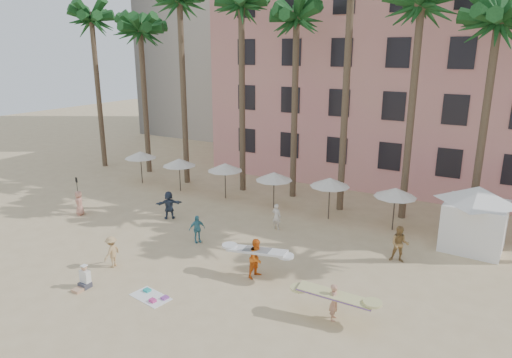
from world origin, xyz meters
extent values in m
plane|color=#D1B789|center=(0.00, 0.00, 0.00)|extent=(120.00, 120.00, 0.00)
cube|color=#DE9587|center=(7.00, 26.00, 8.00)|extent=(35.00, 14.00, 16.00)
cylinder|color=brown|center=(-20.00, 15.00, 6.50)|extent=(0.44, 0.44, 13.00)
cylinder|color=brown|center=(-15.00, 15.50, 6.00)|extent=(0.44, 0.44, 12.00)
cylinder|color=brown|center=(-10.00, 14.50, 7.00)|extent=(0.44, 0.44, 14.00)
cylinder|color=brown|center=(-5.00, 15.00, 6.75)|extent=(0.44, 0.44, 13.50)
cylinder|color=brown|center=(-1.00, 15.50, 6.25)|extent=(0.44, 0.44, 12.50)
cylinder|color=brown|center=(3.00, 14.50, 7.25)|extent=(0.44, 0.44, 14.50)
cylinder|color=brown|center=(7.00, 15.00, 6.50)|extent=(0.44, 0.44, 13.00)
cylinder|color=brown|center=(11.00, 15.50, 6.00)|extent=(0.44, 0.44, 12.00)
cylinder|color=#332B23|center=(-13.00, 12.50, 1.25)|extent=(0.07, 0.07, 2.50)
cone|color=white|center=(-13.00, 12.50, 2.35)|extent=(2.50, 2.50, 0.55)
cylinder|color=#332B23|center=(-9.00, 12.40, 1.20)|extent=(0.07, 0.07, 2.40)
cone|color=white|center=(-9.00, 12.40, 2.25)|extent=(2.50, 2.50, 0.55)
cylinder|color=#332B23|center=(-5.00, 12.60, 1.25)|extent=(0.07, 0.07, 2.50)
cone|color=white|center=(-5.00, 12.60, 2.35)|extent=(2.50, 2.50, 0.55)
cylinder|color=#332B23|center=(-1.00, 12.50, 1.20)|extent=(0.07, 0.07, 2.40)
cone|color=white|center=(-1.00, 12.50, 2.25)|extent=(2.50, 2.50, 0.55)
cylinder|color=#332B23|center=(3.00, 12.40, 1.30)|extent=(0.07, 0.07, 2.60)
cone|color=white|center=(3.00, 12.40, 2.45)|extent=(2.50, 2.50, 0.55)
cylinder|color=#332B23|center=(7.00, 12.60, 1.25)|extent=(0.07, 0.07, 2.50)
cone|color=white|center=(7.00, 12.60, 2.35)|extent=(2.50, 2.50, 0.55)
cube|color=white|center=(11.37, 12.14, 1.30)|extent=(3.15, 3.15, 2.60)
cone|color=white|center=(11.37, 12.14, 3.05)|extent=(4.73, 4.73, 0.90)
cube|color=white|center=(-0.25, -0.48, 0.01)|extent=(1.94, 1.29, 0.02)
cube|color=teal|center=(-0.71, -0.20, 0.07)|extent=(0.34, 0.30, 0.10)
cube|color=#CE3986|center=(0.11, -0.75, 0.08)|extent=(0.31, 0.26, 0.12)
cube|color=purple|center=(0.39, -0.29, 0.06)|extent=(0.31, 0.34, 0.08)
imported|color=tan|center=(7.30, 1.90, 0.77)|extent=(0.45, 0.61, 1.55)
cube|color=#CFCA81|center=(7.30, 1.90, 1.08)|extent=(3.02, 1.11, 0.36)
imported|color=orange|center=(2.85, 3.48, 0.96)|extent=(0.92, 1.07, 1.91)
cube|color=silver|center=(2.85, 3.48, 1.34)|extent=(2.95, 1.06, 0.30)
imported|color=#2F3C52|center=(-5.84, 7.40, 0.91)|extent=(1.61, 1.53, 1.82)
imported|color=tan|center=(-11.36, 5.02, 0.81)|extent=(0.95, 0.89, 1.62)
imported|color=teal|center=(-2.04, 5.29, 0.79)|extent=(0.83, 0.99, 1.58)
imported|color=beige|center=(0.91, 9.23, 0.80)|extent=(0.62, 0.44, 1.61)
imported|color=olive|center=(8.32, 8.46, 0.95)|extent=(1.04, 0.88, 1.91)
imported|color=tan|center=(-3.90, 0.79, 0.80)|extent=(0.74, 1.11, 1.60)
cylinder|color=black|center=(-12.33, 5.74, 1.05)|extent=(0.04, 0.04, 2.10)
cube|color=black|center=(-12.33, 5.74, 2.05)|extent=(0.18, 0.03, 0.35)
cube|color=#3F3F4C|center=(-3.42, -1.33, 0.13)|extent=(0.48, 0.45, 0.25)
cube|color=tan|center=(-3.42, -1.70, 0.06)|extent=(0.42, 0.48, 0.13)
cube|color=white|center=(-3.42, -1.28, 0.53)|extent=(0.47, 0.28, 0.58)
sphere|color=tan|center=(-3.42, -1.28, 0.95)|extent=(0.25, 0.25, 0.25)
camera|label=1|loc=(12.59, -13.57, 10.46)|focal=32.00mm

